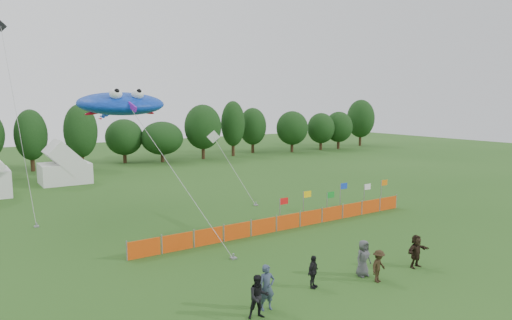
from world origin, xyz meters
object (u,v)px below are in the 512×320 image
barrier_fence (288,222)px  spectator_a (267,287)px  spectator_e (363,258)px  stingray_kite (120,104)px  tent_right (65,167)px  spectator_b (259,297)px  spectator_c (379,266)px  spectator_f (416,251)px  spectator_d (313,272)px

barrier_fence → spectator_a: (-8.01, -8.93, 0.45)m
spectator_a → spectator_e: (6.03, 0.35, -0.05)m
stingray_kite → tent_right: bearing=92.0°
barrier_fence → stingray_kite: (-8.23, 8.99, 7.83)m
spectator_b → spectator_c: spectator_b is taller
tent_right → spectator_c: bearing=-79.2°
stingray_kite → spectator_e: bearing=-70.4°
barrier_fence → spectator_c: bearing=-101.5°
spectator_f → stingray_kite: bearing=116.1°
tent_right → spectator_b: (0.13, -35.85, -0.86)m
spectator_c → spectator_e: spectator_e is taller
spectator_d → stingray_kite: (-3.25, 17.30, 7.56)m
spectator_a → spectator_d: 3.10m
spectator_d → stingray_kite: size_ratio=0.08×
spectator_f → spectator_c: bearing=-176.8°
barrier_fence → spectator_a: bearing=-131.9°
barrier_fence → spectator_c: size_ratio=13.98×
spectator_e → spectator_f: 3.23m
stingray_kite → spectator_d: bearing=-79.4°
spectator_c → stingray_kite: size_ratio=0.08×
spectator_f → tent_right: bearing=104.5°
tent_right → spectator_c: (6.90, -36.01, -0.96)m
barrier_fence → spectator_f: spectator_f is taller
tent_right → spectator_f: (10.00, -35.78, -0.88)m
spectator_c → spectator_a: bearing=161.6°
spectator_a → spectator_d: (3.04, 0.62, -0.19)m
spectator_e → stingray_kite: bearing=109.9°
spectator_b → spectator_e: size_ratio=0.98×
spectator_d → stingray_kite: 19.15m
spectator_f → spectator_a: bearing=176.7°
tent_right → spectator_f: 37.16m
tent_right → spectator_c: 36.68m
spectator_d → spectator_e: size_ratio=0.85×
spectator_b → tent_right: bearing=108.7°
spectator_a → stingray_kite: bearing=101.3°
tent_right → stingray_kite: (0.61, -17.51, 6.59)m
spectator_d → spectator_e: spectator_e is taller
spectator_a → spectator_c: size_ratio=1.22×
barrier_fence → spectator_c: 9.71m
spectator_c → spectator_b: bearing=165.7°
tent_right → stingray_kite: bearing=-88.0°
barrier_fence → spectator_a: size_ratio=11.48×
stingray_kite → spectator_a: bearing=-89.3°
barrier_fence → tent_right: bearing=108.4°
spectator_f → spectator_b: bearing=179.3°
tent_right → spectator_b: 35.86m
spectator_d → barrier_fence: bearing=36.0°
tent_right → spectator_e: 35.75m
spectator_f → stingray_kite: 21.85m
barrier_fence → stingray_kite: size_ratio=1.11×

